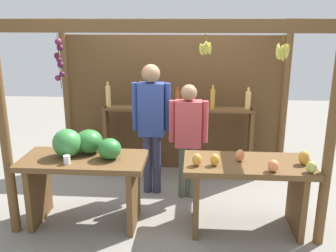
% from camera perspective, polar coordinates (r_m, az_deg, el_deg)
% --- Properties ---
extents(ground_plane, '(12.00, 12.00, 0.00)m').
position_cam_1_polar(ground_plane, '(4.91, 0.16, -10.55)').
color(ground_plane, gray).
rests_on(ground_plane, ground).
extents(market_stall, '(3.30, 1.99, 2.20)m').
position_cam_1_polar(market_stall, '(4.90, 0.52, 5.38)').
color(market_stall, brown).
rests_on(market_stall, ground).
extents(fruit_counter_left, '(1.33, 0.64, 1.07)m').
position_cam_1_polar(fruit_counter_left, '(4.16, -12.69, -5.59)').
color(fruit_counter_left, brown).
rests_on(fruit_counter_left, ground).
extents(fruit_counter_right, '(1.33, 0.64, 0.92)m').
position_cam_1_polar(fruit_counter_right, '(4.05, 12.11, -8.06)').
color(fruit_counter_right, brown).
rests_on(fruit_counter_right, ground).
extents(bottle_shelf_unit, '(2.11, 0.22, 1.36)m').
position_cam_1_polar(bottle_shelf_unit, '(5.28, 1.43, 0.59)').
color(bottle_shelf_unit, brown).
rests_on(bottle_shelf_unit, ground).
extents(vendor_man, '(0.48, 0.23, 1.68)m').
position_cam_1_polar(vendor_man, '(4.66, -2.55, 1.28)').
color(vendor_man, '#343451').
rests_on(vendor_man, ground).
extents(vendor_woman, '(0.48, 0.20, 1.45)m').
position_cam_1_polar(vendor_woman, '(4.58, 3.12, -0.99)').
color(vendor_woman, '#535B4B').
rests_on(vendor_woman, ground).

